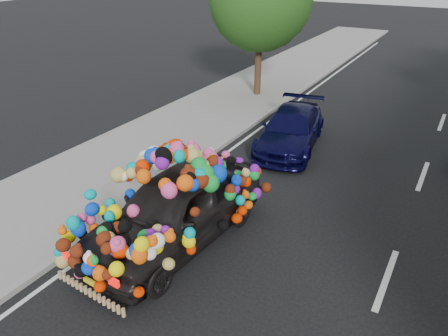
{
  "coord_description": "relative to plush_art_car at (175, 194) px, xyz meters",
  "views": [
    {
      "loc": [
        4.15,
        -7.3,
        5.7
      ],
      "look_at": [
        -0.36,
        0.57,
        1.18
      ],
      "focal_mm": 35.0,
      "sensor_mm": 36.0,
      "label": 1
    }
  ],
  "objects": [
    {
      "name": "ground",
      "position": [
        0.67,
        0.94,
        -1.15
      ],
      "size": [
        100.0,
        100.0,
        0.0
      ],
      "primitive_type": "plane",
      "color": "black",
      "rests_on": "ground"
    },
    {
      "name": "sidewalk",
      "position": [
        -3.63,
        0.94,
        -1.09
      ],
      "size": [
        4.0,
        60.0,
        0.12
      ],
      "primitive_type": "cube",
      "color": "gray",
      "rests_on": "ground"
    },
    {
      "name": "navy_sedan",
      "position": [
        0.21,
        6.0,
        -0.54
      ],
      "size": [
        2.4,
        4.42,
        1.21
      ],
      "primitive_type": "imported",
      "rotation": [
        0.0,
        0.0,
        0.17
      ],
      "color": "black",
      "rests_on": "ground"
    },
    {
      "name": "kerb",
      "position": [
        -1.68,
        0.94,
        -1.08
      ],
      "size": [
        0.15,
        60.0,
        0.13
      ],
      "primitive_type": "cube",
      "color": "gray",
      "rests_on": "ground"
    },
    {
      "name": "lane_markings",
      "position": [
        4.27,
        0.94,
        -1.14
      ],
      "size": [
        6.0,
        50.0,
        0.01
      ],
      "primitive_type": null,
      "color": "silver",
      "rests_on": "ground"
    },
    {
      "name": "plush_art_car",
      "position": [
        0.0,
        0.0,
        0.0
      ],
      "size": [
        2.62,
        5.01,
        2.23
      ],
      "rotation": [
        0.0,
        0.0,
        -0.08
      ],
      "color": "black",
      "rests_on": "ground"
    }
  ]
}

